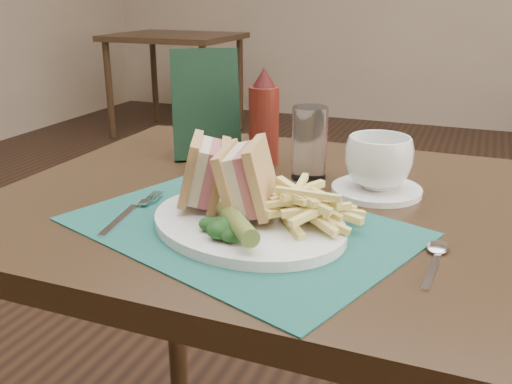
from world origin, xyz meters
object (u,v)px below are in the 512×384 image
(sandwich_half_a, at_px, (191,172))
(table_main, at_px, (272,383))
(ketchup_bottle, at_px, (264,117))
(table_bg_left, at_px, (177,85))
(placemat, at_px, (241,226))
(sandwich_half_b, at_px, (233,178))
(plate, at_px, (248,223))
(drinking_glass, at_px, (309,143))
(check_presenter, at_px, (206,104))
(saucer, at_px, (376,190))
(coffee_cup, at_px, (378,162))

(sandwich_half_a, bearing_deg, table_main, 32.24)
(sandwich_half_a, relative_size, ketchup_bottle, 0.55)
(table_bg_left, height_order, ketchup_bottle, ketchup_bottle)
(placemat, distance_m, sandwich_half_b, 0.07)
(plate, distance_m, ketchup_bottle, 0.34)
(table_bg_left, distance_m, drinking_glass, 3.48)
(check_presenter, bearing_deg, ketchup_bottle, -32.34)
(saucer, bearing_deg, ketchup_bottle, 159.83)
(sandwich_half_a, distance_m, sandwich_half_b, 0.08)
(table_bg_left, relative_size, ketchup_bottle, 4.84)
(table_main, xyz_separation_m, sandwich_half_b, (-0.01, -0.14, 0.45))
(plate, bearing_deg, sandwich_half_a, -168.47)
(sandwich_half_b, bearing_deg, saucer, 41.41)
(table_main, bearing_deg, placemat, -89.60)
(coffee_cup, bearing_deg, table_main, -153.11)
(sandwich_half_a, relative_size, sandwich_half_b, 0.95)
(coffee_cup, xyz_separation_m, drinking_glass, (-0.13, 0.03, 0.01))
(plate, height_order, drinking_glass, drinking_glass)
(table_main, height_order, check_presenter, check_presenter)
(plate, xyz_separation_m, sandwich_half_b, (-0.03, 0.01, 0.06))
(placemat, xyz_separation_m, sandwich_half_a, (-0.09, 0.02, 0.07))
(plate, xyz_separation_m, check_presenter, (-0.22, 0.32, 0.10))
(saucer, height_order, drinking_glass, drinking_glass)
(placemat, bearing_deg, table_main, 90.40)
(saucer, xyz_separation_m, check_presenter, (-0.36, 0.09, 0.10))
(table_main, relative_size, saucer, 6.00)
(table_main, distance_m, sandwich_half_a, 0.47)
(sandwich_half_b, distance_m, drinking_glass, 0.25)
(table_main, bearing_deg, saucer, 26.89)
(table_main, relative_size, coffee_cup, 8.13)
(sandwich_half_b, height_order, drinking_glass, drinking_glass)
(table_bg_left, xyz_separation_m, sandwich_half_a, (1.80, -3.11, 0.44))
(table_main, xyz_separation_m, sandwich_half_a, (-0.09, -0.12, 0.44))
(drinking_glass, bearing_deg, placemat, -95.56)
(ketchup_bottle, distance_m, check_presenter, 0.13)
(table_main, height_order, sandwich_half_a, sandwich_half_a)
(drinking_glass, bearing_deg, check_presenter, 165.90)
(sandwich_half_a, bearing_deg, drinking_glass, 41.60)
(table_main, xyz_separation_m, saucer, (0.15, 0.08, 0.38))
(check_presenter, bearing_deg, table_bg_left, 90.90)
(sandwich_half_b, xyz_separation_m, check_presenter, (-0.20, 0.31, 0.03))
(placemat, distance_m, plate, 0.02)
(table_bg_left, height_order, drinking_glass, drinking_glass)
(sandwich_half_a, bearing_deg, placemat, -33.78)
(table_main, relative_size, placemat, 1.93)
(table_bg_left, xyz_separation_m, placemat, (1.88, -3.13, 0.38))
(coffee_cup, bearing_deg, saucer, 0.00)
(placemat, height_order, sandwich_half_b, sandwich_half_b)
(plate, bearing_deg, sandwich_half_b, -173.57)
(plate, distance_m, sandwich_half_a, 0.12)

